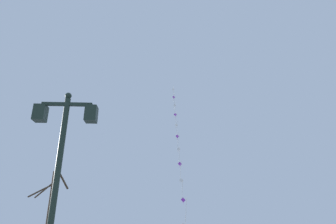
% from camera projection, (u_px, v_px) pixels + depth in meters
% --- Properties ---
extents(twin_lantern_lamp_post, '(1.51, 0.28, 4.85)m').
position_uv_depth(twin_lantern_lamp_post, '(61.00, 151.00, 6.59)').
color(twin_lantern_lamp_post, '#1E2D23').
rests_on(twin_lantern_lamp_post, ground_plane).
extents(kite_train, '(0.35, 12.12, 16.80)m').
position_uv_depth(kite_train, '(178.00, 140.00, 25.80)').
color(kite_train, brown).
rests_on(kite_train, ground_plane).
extents(bare_tree, '(2.14, 0.85, 4.82)m').
position_uv_depth(bare_tree, '(50.00, 210.00, 15.57)').
color(bare_tree, '#423323').
rests_on(bare_tree, ground_plane).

